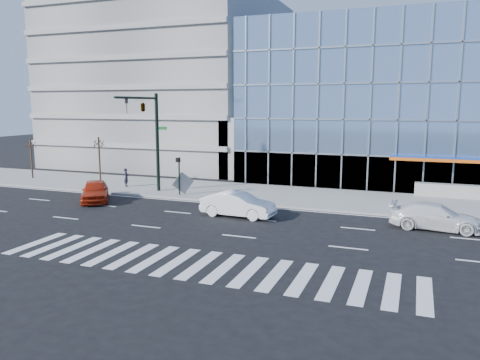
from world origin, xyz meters
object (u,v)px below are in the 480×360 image
at_px(street_tree_near, 99,143).
at_px(street_tree_far, 30,144).
at_px(tilted_panel, 183,183).
at_px(traffic_signal, 147,119).
at_px(pedestrian, 126,177).
at_px(white_suv, 436,217).
at_px(red_sedan, 95,191).
at_px(ped_signal_post, 179,170).
at_px(white_sedan, 238,204).

height_order(street_tree_near, street_tree_far, street_tree_near).
height_order(street_tree_near, tilted_panel, street_tree_near).
height_order(traffic_signal, pedestrian, traffic_signal).
distance_m(traffic_signal, white_suv, 22.15).
height_order(pedestrian, tilted_panel, tilted_panel).
distance_m(traffic_signal, pedestrian, 6.71).
xyz_separation_m(traffic_signal, street_tree_far, (-15.00, 2.93, -2.72)).
xyz_separation_m(red_sedan, tilted_panel, (5.24, 4.25, 0.26)).
distance_m(red_sedan, tilted_panel, 6.75).
bearing_deg(traffic_signal, white_suv, -8.11).
distance_m(ped_signal_post, street_tree_near, 9.97).
bearing_deg(pedestrian, street_tree_near, 53.98).
bearing_deg(red_sedan, tilted_panel, 3.94).
xyz_separation_m(white_suv, red_sedan, (-23.86, -0.47, 0.05)).
bearing_deg(ped_signal_post, tilted_panel, 68.38).
distance_m(street_tree_near, street_tree_far, 8.01).
height_order(street_tree_near, white_sedan, street_tree_near).
bearing_deg(pedestrian, white_sedan, -138.88).
distance_m(white_suv, red_sedan, 23.86).
relative_size(traffic_signal, white_sedan, 1.63).
height_order(white_sedan, pedestrian, pedestrian).
bearing_deg(tilted_panel, traffic_signal, 152.45).
distance_m(white_suv, white_sedan, 12.06).
distance_m(traffic_signal, tilted_panel, 5.80).
height_order(ped_signal_post, pedestrian, ped_signal_post).
bearing_deg(white_sedan, white_suv, -80.86).
bearing_deg(white_suv, street_tree_near, 81.08).
distance_m(ped_signal_post, pedestrian, 6.50).
height_order(traffic_signal, street_tree_far, traffic_signal).
distance_m(ped_signal_post, red_sedan, 6.53).
distance_m(ped_signal_post, tilted_panel, 1.15).
bearing_deg(white_sedan, street_tree_far, 77.20).
bearing_deg(tilted_panel, street_tree_far, 129.54).
bearing_deg(red_sedan, white_sedan, -38.49).
bearing_deg(red_sedan, street_tree_far, 117.49).
xyz_separation_m(white_sedan, tilted_panel, (-6.62, 4.95, 0.26)).
xyz_separation_m(red_sedan, pedestrian, (-1.05, 5.64, 0.15)).
height_order(street_tree_far, white_sedan, street_tree_far).
relative_size(white_sedan, red_sedan, 1.04).
distance_m(white_suv, pedestrian, 25.44).
bearing_deg(pedestrian, white_suv, -124.45).
bearing_deg(street_tree_far, red_sedan, -27.39).
bearing_deg(white_suv, street_tree_far, 83.66).
relative_size(traffic_signal, red_sedan, 1.69).
xyz_separation_m(traffic_signal, tilted_panel, (2.65, 0.75, -5.10)).
xyz_separation_m(ped_signal_post, tilted_panel, (0.15, 0.38, -1.08)).
height_order(street_tree_near, white_suv, street_tree_near).
relative_size(street_tree_near, white_sedan, 0.86).
distance_m(street_tree_far, pedestrian, 11.66).
height_order(ped_signal_post, white_sedan, ped_signal_post).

